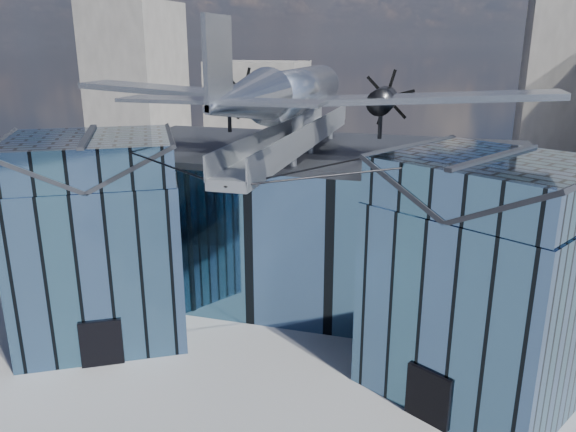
# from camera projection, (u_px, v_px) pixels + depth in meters

# --- Properties ---
(ground_plane) EXTENTS (120.00, 120.00, 0.00)m
(ground_plane) POSITION_uv_depth(u_px,v_px,m) (278.00, 346.00, 32.13)
(ground_plane) COLOR gray
(museum) EXTENTS (32.88, 24.50, 17.60)m
(museum) POSITION_uv_depth(u_px,v_px,m) (305.00, 224.00, 35.84)
(museum) COLOR #416485
(museum) RESTS_ON ground
(bg_towers) EXTENTS (77.00, 24.50, 26.00)m
(bg_towers) POSITION_uv_depth(u_px,v_px,m) (399.00, 94.00, 75.13)
(bg_towers) COLOR gray
(bg_towers) RESTS_ON ground
(tree_plaza_w) EXTENTS (3.61, 3.61, 4.61)m
(tree_plaza_w) POSITION_uv_depth(u_px,v_px,m) (32.00, 271.00, 34.58)
(tree_plaza_w) COLOR #352115
(tree_plaza_w) RESTS_ON ground
(tree_side_w) EXTENTS (3.57, 3.57, 5.56)m
(tree_side_w) POSITION_uv_depth(u_px,v_px,m) (36.00, 219.00, 42.64)
(tree_side_w) COLOR #352115
(tree_side_w) RESTS_ON ground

